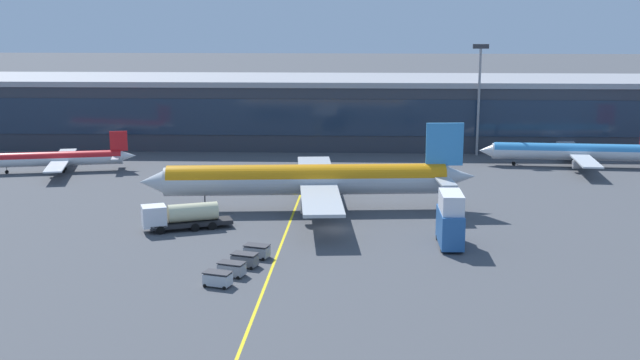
% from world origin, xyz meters
% --- Properties ---
extents(ground_plane, '(700.00, 700.00, 0.00)m').
position_xyz_m(ground_plane, '(0.00, 0.00, 0.00)').
color(ground_plane, '#47494F').
extents(apron_lead_in_line, '(2.68, 79.97, 0.01)m').
position_xyz_m(apron_lead_in_line, '(-5.50, 2.00, 0.00)').
color(apron_lead_in_line, yellow).
rests_on(apron_lead_in_line, ground_plane).
extents(terminal_building, '(169.52, 21.62, 12.86)m').
position_xyz_m(terminal_building, '(-7.92, 62.52, 6.45)').
color(terminal_building, '#2D333D').
rests_on(terminal_building, ground_plane).
extents(main_airliner, '(44.61, 35.54, 11.55)m').
position_xyz_m(main_airliner, '(-3.38, 9.58, 4.11)').
color(main_airliner, '#B2B7BC').
rests_on(main_airliner, ground_plane).
extents(fuel_tanker, '(11.00, 6.08, 3.25)m').
position_xyz_m(fuel_tanker, '(-18.38, -0.88, 1.75)').
color(fuel_tanker, '#232326').
rests_on(fuel_tanker, ground_plane).
extents(catering_lift, '(2.53, 6.81, 6.30)m').
position_xyz_m(catering_lift, '(13.38, -6.59, 3.07)').
color(catering_lift, '#285B9E').
rests_on(catering_lift, ground_plane).
extents(baggage_cart_0, '(2.98, 2.26, 1.48)m').
position_xyz_m(baggage_cart_0, '(-10.76, -20.93, 0.78)').
color(baggage_cart_0, '#B2B7BC').
rests_on(baggage_cart_0, ground_plane).
extents(baggage_cart_1, '(2.98, 2.26, 1.48)m').
position_xyz_m(baggage_cart_1, '(-9.83, -17.86, 0.78)').
color(baggage_cart_1, gray).
rests_on(baggage_cart_1, ground_plane).
extents(baggage_cart_2, '(2.98, 2.26, 1.48)m').
position_xyz_m(baggage_cart_2, '(-8.90, -14.80, 0.78)').
color(baggage_cart_2, '#595B60').
rests_on(baggage_cart_2, ground_plane).
extents(baggage_cart_3, '(2.98, 2.26, 1.48)m').
position_xyz_m(baggage_cart_3, '(-7.96, -11.74, 0.78)').
color(baggage_cart_3, gray).
rests_on(baggage_cart_3, ground_plane).
extents(commuter_jet_far, '(25.16, 20.19, 6.46)m').
position_xyz_m(commuter_jet_far, '(-45.58, 32.94, 2.20)').
color(commuter_jet_far, silver).
rests_on(commuter_jet_far, ground_plane).
extents(commuter_jet_near, '(31.12, 24.78, 7.68)m').
position_xyz_m(commuter_jet_near, '(39.36, 40.46, 2.55)').
color(commuter_jet_near, silver).
rests_on(commuter_jet_near, ground_plane).
extents(apron_light_mast_0, '(2.80, 0.50, 19.85)m').
position_xyz_m(apron_light_mast_0, '(24.93, 50.56, 11.84)').
color(apron_light_mast_0, gray).
rests_on(apron_light_mast_0, ground_plane).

